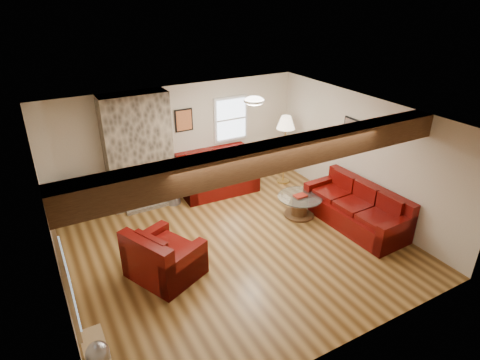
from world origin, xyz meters
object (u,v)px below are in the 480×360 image
(armchair_red, at_px, (164,252))
(floor_lamp, at_px, (286,126))
(television, at_px, (71,188))
(sofa_three, at_px, (355,206))
(tv_cabinet, at_px, (76,208))
(loveseat, at_px, (217,172))
(coffee_table, at_px, (300,206))

(armchair_red, distance_m, floor_lamp, 4.38)
(television, height_order, floor_lamp, floor_lamp)
(armchair_red, height_order, television, television)
(sofa_three, bearing_deg, tv_cabinet, -123.92)
(floor_lamp, bearing_deg, loveseat, 166.89)
(sofa_three, relative_size, tv_cabinet, 2.19)
(coffee_table, distance_m, television, 4.74)
(sofa_three, xyz_separation_m, television, (-4.93, 3.03, 0.29))
(tv_cabinet, height_order, television, television)
(armchair_red, height_order, coffee_table, armchair_red)
(floor_lamp, bearing_deg, armchair_red, -152.30)
(sofa_three, distance_m, television, 5.80)
(tv_cabinet, distance_m, television, 0.46)
(coffee_table, xyz_separation_m, tv_cabinet, (-4.17, 2.20, 0.02))
(coffee_table, height_order, tv_cabinet, tv_cabinet)
(loveseat, distance_m, tv_cabinet, 3.19)
(sofa_three, bearing_deg, armchair_red, -97.72)
(sofa_three, bearing_deg, floor_lamp, -179.18)
(loveseat, relative_size, tv_cabinet, 1.77)
(loveseat, height_order, floor_lamp, floor_lamp)
(armchair_red, height_order, tv_cabinet, armchair_red)
(television, bearing_deg, floor_lamp, -8.07)
(loveseat, distance_m, coffee_table, 2.16)
(loveseat, height_order, television, loveseat)
(tv_cabinet, xyz_separation_m, floor_lamp, (4.80, -0.68, 1.21))
(coffee_table, height_order, floor_lamp, floor_lamp)
(armchair_red, relative_size, tv_cabinet, 1.09)
(loveseat, bearing_deg, armchair_red, -129.65)
(television, xyz_separation_m, floor_lamp, (4.80, -0.68, 0.74))
(armchair_red, xyz_separation_m, tv_cabinet, (-1.02, 2.66, -0.19))
(loveseat, height_order, coffee_table, loveseat)
(television, bearing_deg, coffee_table, -27.84)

